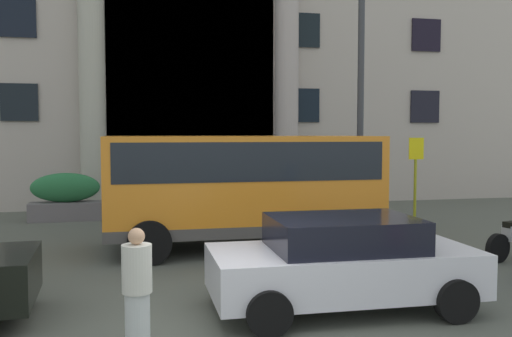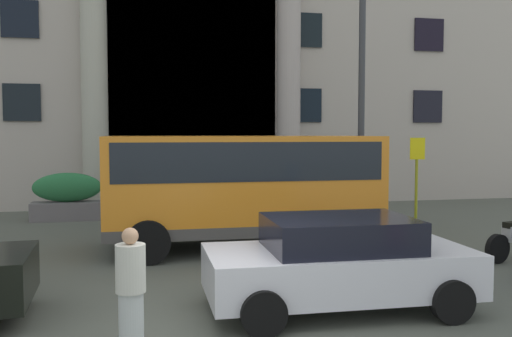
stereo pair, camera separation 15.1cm
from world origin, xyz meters
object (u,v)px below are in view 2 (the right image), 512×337
parked_sedan_far (339,262)px  bus_stop_sign (417,172)px  hedge_planter_far_west (67,197)px  lamppost_plaza_centre (362,49)px  pedestrian_man_crossing (131,291)px  hedge_planter_entrance_left (305,193)px  motorcycle_far_end (368,243)px  orange_minibus (242,181)px

parked_sedan_far → bus_stop_sign: bearing=55.0°
hedge_planter_far_west → lamppost_plaza_centre: size_ratio=0.25×
pedestrian_man_crossing → lamppost_plaza_centre: 10.90m
hedge_planter_entrance_left → parked_sedan_far: 10.16m
parked_sedan_far → lamppost_plaza_centre: 8.64m
hedge_planter_far_west → lamppost_plaza_centre: 9.72m
parked_sedan_far → lamppost_plaza_centre: (3.18, 6.84, 4.23)m
bus_stop_sign → hedge_planter_entrance_left: (-2.17, 3.40, -0.88)m
motorcycle_far_end → pedestrian_man_crossing: (-4.60, -3.59, 0.31)m
hedge_planter_entrance_left → parked_sedan_far: size_ratio=0.52×
motorcycle_far_end → bus_stop_sign: bearing=61.1°
orange_minibus → pedestrian_man_crossing: (-2.46, -5.82, -0.79)m
bus_stop_sign → parked_sedan_far: size_ratio=0.63×
motorcycle_far_end → lamppost_plaza_centre: lamppost_plaza_centre is taller
hedge_planter_far_west → parked_sedan_far: 11.13m
orange_minibus → bus_stop_sign: orange_minibus is taller
motorcycle_far_end → parked_sedan_far: bearing=-112.3°
orange_minibus → hedge_planter_far_west: bearing=130.8°
orange_minibus → hedge_planter_entrance_left: bearing=59.3°
orange_minibus → motorcycle_far_end: 3.28m
hedge_planter_entrance_left → motorcycle_far_end: bearing=-97.4°
hedge_planter_far_west → parked_sedan_far: bearing=-63.3°
orange_minibus → bus_stop_sign: 5.53m
parked_sedan_far → orange_minibus: bearing=97.9°
hedge_planter_entrance_left → parked_sedan_far: (-2.51, -9.85, 0.04)m
hedge_planter_entrance_left → bus_stop_sign: bearing=-57.4°
orange_minibus → bus_stop_sign: bearing=18.4°
hedge_planter_far_west → parked_sedan_far: hedge_planter_far_west is taller
bus_stop_sign → pedestrian_man_crossing: 10.81m
pedestrian_man_crossing → bus_stop_sign: bearing=177.2°
parked_sedan_far → hedge_planter_far_west: bearing=117.6°
orange_minibus → lamppost_plaza_centre: bearing=29.5°
hedge_planter_entrance_left → pedestrian_man_crossing: pedestrian_man_crossing is taller
hedge_planter_entrance_left → parked_sedan_far: bearing=-104.3°
hedge_planter_far_west → lamppost_plaza_centre: lamppost_plaza_centre is taller
bus_stop_sign → hedge_planter_entrance_left: 4.13m
bus_stop_sign → lamppost_plaza_centre: bearing=165.6°
hedge_planter_far_west → hedge_planter_entrance_left: bearing=-0.7°
bus_stop_sign → motorcycle_far_end: bearing=-128.4°
parked_sedan_far → pedestrian_man_crossing: pedestrian_man_crossing is taller
motorcycle_far_end → lamppost_plaza_centre: 6.44m
bus_stop_sign → pedestrian_man_crossing: bearing=-135.7°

